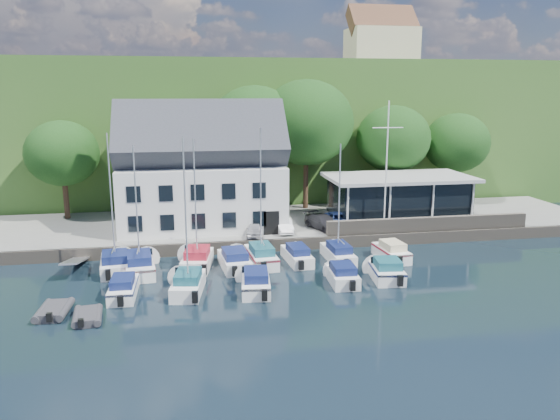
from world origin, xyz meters
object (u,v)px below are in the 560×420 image
at_px(boat_r1_0, 112,209).
at_px(boat_r2_1, 186,224).
at_px(harbor_building, 202,178).
at_px(boat_r1_7, 391,250).
at_px(boat_r1_6, 339,205).
at_px(boat_r2_3, 342,273).
at_px(car_silver, 255,229).
at_px(car_white, 284,225).
at_px(car_blue, 340,220).
at_px(club_pavilion, 398,198).
at_px(boat_r1_5, 297,253).
at_px(boat_r1_4, 261,202).
at_px(dinghy_0, 54,309).
at_px(boat_r1_3, 235,258).
at_px(boat_r1_1, 137,208).
at_px(boat_r2_0, 123,286).
at_px(boat_r2_2, 255,280).
at_px(dinghy_1, 87,315).
at_px(flagpole, 386,167).
at_px(car_dgrey, 323,222).
at_px(boat_r2_4, 386,269).
at_px(boat_r1_2, 195,205).

xyz_separation_m(boat_r1_0, boat_r2_1, (5.10, -5.01, -0.12)).
distance_m(harbor_building, boat_r2_1, 13.76).
distance_m(boat_r1_7, boat_r2_1, 16.66).
height_order(boat_r1_6, boat_r2_3, boat_r1_6).
relative_size(car_silver, car_white, 0.92).
xyz_separation_m(car_blue, boat_r1_6, (-1.88, -6.12, 2.69)).
bearing_deg(boat_r2_1, boat_r2_3, 9.28).
bearing_deg(club_pavilion, boat_r2_3, -124.95).
height_order(club_pavilion, boat_r1_5, club_pavilion).
height_order(boat_r1_4, boat_r2_3, boat_r1_4).
xyz_separation_m(car_white, dinghy_0, (-16.00, -12.63, -1.22)).
bearing_deg(boat_r1_6, club_pavilion, 44.05).
relative_size(boat_r1_0, boat_r1_4, 0.98).
bearing_deg(boat_r1_3, harbor_building, 96.59).
xyz_separation_m(car_white, boat_r1_1, (-11.58, -5.84, 3.20)).
relative_size(car_silver, boat_r2_0, 0.56).
bearing_deg(boat_r2_2, boat_r1_3, 106.58).
distance_m(car_blue, boat_r1_5, 7.85).
bearing_deg(dinghy_1, boat_r2_1, 25.12).
bearing_deg(club_pavilion, boat_r1_6, -134.16).
distance_m(boat_r1_0, boat_r1_7, 21.06).
relative_size(flagpole, boat_r2_2, 1.79).
distance_m(car_dgrey, boat_r2_2, 13.41).
xyz_separation_m(car_dgrey, car_blue, (1.52, 0.20, 0.07)).
height_order(car_white, boat_r1_0, boat_r1_0).
height_order(car_white, boat_r1_7, car_white).
xyz_separation_m(car_silver, boat_r1_5, (2.65, -4.58, -0.86)).
relative_size(boat_r1_4, dinghy_1, 3.46).
bearing_deg(boat_r2_4, flagpole, 77.49).
bearing_deg(boat_r1_6, boat_r1_2, 176.99).
relative_size(flagpole, boat_r1_6, 1.25).
bearing_deg(harbor_building, flagpole, -16.69).
height_order(club_pavilion, flagpole, flagpole).
height_order(harbor_building, dinghy_1, harbor_building).
relative_size(car_silver, car_blue, 0.79).
height_order(boat_r1_4, boat_r2_4, boat_r1_4).
relative_size(boat_r1_3, boat_r1_6, 0.71).
bearing_deg(boat_r1_2, car_silver, 53.02).
relative_size(car_white, boat_r1_2, 0.37).
bearing_deg(dinghy_0, boat_r2_1, 19.44).
bearing_deg(boat_r1_2, boat_r2_3, -17.66).
xyz_separation_m(boat_r1_0, boat_r2_2, (9.44, -5.40, -3.95)).
bearing_deg(car_silver, flagpole, 7.75).
relative_size(boat_r2_2, dinghy_1, 2.24).
xyz_separation_m(boat_r1_1, boat_r1_6, (14.78, 0.31, -0.38)).
xyz_separation_m(boat_r1_1, boat_r2_2, (7.70, -4.89, -4.04)).
height_order(harbor_building, car_dgrey, harbor_building).
distance_m(boat_r1_1, boat_r2_0, 6.05).
bearing_deg(dinghy_1, boat_r1_6, 19.88).
distance_m(harbor_building, flagpole, 15.88).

